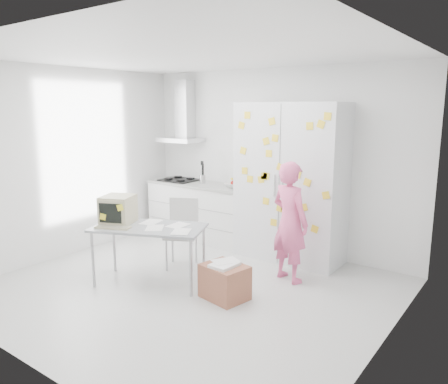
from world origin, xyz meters
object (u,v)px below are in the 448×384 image
Objects in this scene: chair at (183,228)px; desk at (129,217)px; cardboard_box at (225,281)px; person at (290,222)px.

desk is at bearing -132.25° from chair.
cardboard_box is at bearing -55.01° from chair.
desk is 1.43m from cardboard_box.
desk is 1.62× the size of chair.
desk is 2.69× the size of cardboard_box.
desk reaches higher than chair.
chair is (-1.42, -0.39, -0.23)m from person.
chair is at bearing 154.29° from cardboard_box.
cardboard_box is at bearing -12.30° from desk.
cardboard_box is at bearing 87.76° from person.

